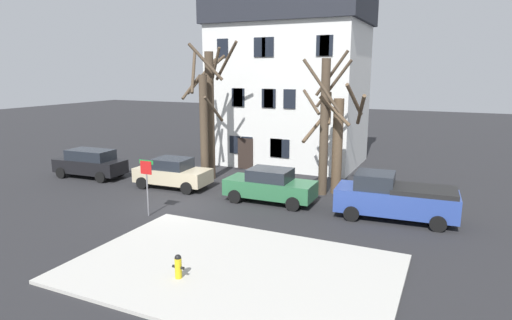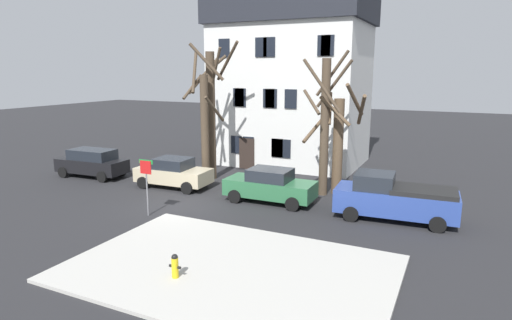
{
  "view_description": "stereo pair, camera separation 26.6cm",
  "coord_description": "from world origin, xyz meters",
  "px_view_note": "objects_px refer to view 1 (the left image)",
  "views": [
    {
      "loc": [
        11.95,
        -16.88,
        6.52
      ],
      "look_at": [
        3.01,
        2.32,
        2.13
      ],
      "focal_mm": 30.18,
      "sensor_mm": 36.0,
      "label": 1
    },
    {
      "loc": [
        12.19,
        -16.77,
        6.52
      ],
      "look_at": [
        3.01,
        2.32,
        2.13
      ],
      "focal_mm": 30.18,
      "sensor_mm": 36.0,
      "label": 2
    }
  ],
  "objects_px": {
    "street_sign_pole": "(147,177)",
    "fire_hydrant": "(178,266)",
    "car_green_sedan": "(270,185)",
    "tree_bare_mid": "(204,124)",
    "tree_bare_end": "(338,139)",
    "car_beige_sedan": "(173,173)",
    "tree_bare_far": "(324,121)",
    "car_black_wagon": "(90,163)",
    "pickup_truck_blue": "(395,198)",
    "building_main": "(289,77)",
    "tree_bare_near": "(210,108)"
  },
  "relations": [
    {
      "from": "building_main",
      "to": "pickup_truck_blue",
      "type": "height_order",
      "value": "building_main"
    },
    {
      "from": "building_main",
      "to": "car_beige_sedan",
      "type": "height_order",
      "value": "building_main"
    },
    {
      "from": "tree_bare_near",
      "to": "car_green_sedan",
      "type": "distance_m",
      "value": 6.98
    },
    {
      "from": "tree_bare_end",
      "to": "pickup_truck_blue",
      "type": "xyz_separation_m",
      "value": [
        3.44,
        -3.05,
        -1.99
      ]
    },
    {
      "from": "tree_bare_mid",
      "to": "tree_bare_end",
      "type": "distance_m",
      "value": 7.76
    },
    {
      "from": "building_main",
      "to": "car_black_wagon",
      "type": "xyz_separation_m",
      "value": [
        -9.47,
        -9.7,
        -5.19
      ]
    },
    {
      "from": "building_main",
      "to": "fire_hydrant",
      "type": "relative_size",
      "value": 15.26
    },
    {
      "from": "tree_bare_end",
      "to": "car_beige_sedan",
      "type": "relative_size",
      "value": 1.37
    },
    {
      "from": "fire_hydrant",
      "to": "tree_bare_end",
      "type": "bearing_deg",
      "value": 81.05
    },
    {
      "from": "car_beige_sedan",
      "to": "pickup_truck_blue",
      "type": "xyz_separation_m",
      "value": [
        12.13,
        -0.21,
        0.14
      ]
    },
    {
      "from": "tree_bare_near",
      "to": "street_sign_pole",
      "type": "distance_m",
      "value": 7.83
    },
    {
      "from": "fire_hydrant",
      "to": "street_sign_pole",
      "type": "distance_m",
      "value": 6.88
    },
    {
      "from": "tree_bare_near",
      "to": "fire_hydrant",
      "type": "distance_m",
      "value": 13.92
    },
    {
      "from": "car_black_wagon",
      "to": "fire_hydrant",
      "type": "distance_m",
      "value": 15.7
    },
    {
      "from": "tree_bare_end",
      "to": "tree_bare_far",
      "type": "bearing_deg",
      "value": -136.8
    },
    {
      "from": "tree_bare_far",
      "to": "tree_bare_end",
      "type": "relative_size",
      "value": 1.28
    },
    {
      "from": "tree_bare_end",
      "to": "car_green_sedan",
      "type": "height_order",
      "value": "tree_bare_end"
    },
    {
      "from": "car_green_sedan",
      "to": "fire_hydrant",
      "type": "height_order",
      "value": "car_green_sedan"
    },
    {
      "from": "tree_bare_far",
      "to": "car_black_wagon",
      "type": "bearing_deg",
      "value": -170.09
    },
    {
      "from": "car_beige_sedan",
      "to": "car_green_sedan",
      "type": "bearing_deg",
      "value": -1.86
    },
    {
      "from": "tree_bare_end",
      "to": "car_black_wagon",
      "type": "relative_size",
      "value": 1.29
    },
    {
      "from": "car_black_wagon",
      "to": "pickup_truck_blue",
      "type": "bearing_deg",
      "value": -0.06
    },
    {
      "from": "tree_bare_mid",
      "to": "tree_bare_far",
      "type": "bearing_deg",
      "value": 3.23
    },
    {
      "from": "building_main",
      "to": "tree_bare_far",
      "type": "xyz_separation_m",
      "value": [
        4.7,
        -7.23,
        -2.16
      ]
    },
    {
      "from": "street_sign_pole",
      "to": "fire_hydrant",
      "type": "bearing_deg",
      "value": -43.37
    },
    {
      "from": "building_main",
      "to": "tree_bare_mid",
      "type": "height_order",
      "value": "building_main"
    },
    {
      "from": "car_beige_sedan",
      "to": "street_sign_pole",
      "type": "height_order",
      "value": "street_sign_pole"
    },
    {
      "from": "car_black_wagon",
      "to": "car_green_sedan",
      "type": "height_order",
      "value": "car_black_wagon"
    },
    {
      "from": "tree_bare_end",
      "to": "fire_hydrant",
      "type": "bearing_deg",
      "value": -98.95
    },
    {
      "from": "tree_bare_end",
      "to": "car_beige_sedan",
      "type": "xyz_separation_m",
      "value": [
        -8.69,
        -2.84,
        -2.13
      ]
    },
    {
      "from": "car_beige_sedan",
      "to": "pickup_truck_blue",
      "type": "distance_m",
      "value": 12.13
    },
    {
      "from": "car_black_wagon",
      "to": "tree_bare_mid",
      "type": "bearing_deg",
      "value": 16.34
    },
    {
      "from": "tree_bare_mid",
      "to": "car_beige_sedan",
      "type": "distance_m",
      "value": 3.37
    },
    {
      "from": "tree_bare_far",
      "to": "street_sign_pole",
      "type": "xyz_separation_m",
      "value": [
        -6.21,
        -6.83,
        -2.1
      ]
    },
    {
      "from": "tree_bare_mid",
      "to": "car_black_wagon",
      "type": "xyz_separation_m",
      "value": [
        -7.07,
        -2.07,
        -2.54
      ]
    },
    {
      "from": "car_beige_sedan",
      "to": "street_sign_pole",
      "type": "xyz_separation_m",
      "value": [
        1.89,
        -4.54,
        0.99
      ]
    },
    {
      "from": "tree_bare_end",
      "to": "fire_hydrant",
      "type": "distance_m",
      "value": 12.41
    },
    {
      "from": "tree_bare_near",
      "to": "car_beige_sedan",
      "type": "bearing_deg",
      "value": -106.76
    },
    {
      "from": "car_beige_sedan",
      "to": "street_sign_pole",
      "type": "distance_m",
      "value": 5.02
    },
    {
      "from": "tree_bare_end",
      "to": "street_sign_pole",
      "type": "bearing_deg",
      "value": -132.65
    },
    {
      "from": "tree_bare_mid",
      "to": "tree_bare_far",
      "type": "distance_m",
      "value": 7.12
    },
    {
      "from": "car_green_sedan",
      "to": "street_sign_pole",
      "type": "relative_size",
      "value": 1.75
    },
    {
      "from": "tree_bare_far",
      "to": "fire_hydrant",
      "type": "bearing_deg",
      "value": -96.47
    },
    {
      "from": "building_main",
      "to": "tree_bare_end",
      "type": "height_order",
      "value": "building_main"
    },
    {
      "from": "tree_bare_end",
      "to": "car_black_wagon",
      "type": "height_order",
      "value": "tree_bare_end"
    },
    {
      "from": "building_main",
      "to": "fire_hydrant",
      "type": "height_order",
      "value": "building_main"
    },
    {
      "from": "tree_bare_far",
      "to": "tree_bare_end",
      "type": "height_order",
      "value": "tree_bare_far"
    },
    {
      "from": "car_green_sedan",
      "to": "tree_bare_mid",
      "type": "bearing_deg",
      "value": 157.72
    },
    {
      "from": "building_main",
      "to": "pickup_truck_blue",
      "type": "distance_m",
      "value": 14.03
    },
    {
      "from": "tree_bare_mid",
      "to": "street_sign_pole",
      "type": "distance_m",
      "value": 6.69
    }
  ]
}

